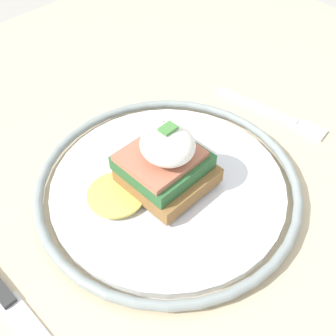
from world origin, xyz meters
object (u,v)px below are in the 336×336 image
at_px(plate, 168,186).
at_px(sandwich, 165,163).
at_px(fork, 275,114).
at_px(knife, 4,296).

bearing_deg(plate, sandwich, -24.22).
distance_m(plate, fork, 0.18).
bearing_deg(plate, fork, 177.27).
xyz_separation_m(sandwich, fork, (-0.19, 0.01, -0.04)).
bearing_deg(knife, fork, 176.41).
bearing_deg(sandwich, plate, 155.78).
xyz_separation_m(sandwich, knife, (0.18, -0.01, -0.04)).
distance_m(plate, knife, 0.19).
height_order(fork, knife, knife).
distance_m(fork, knife, 0.37).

